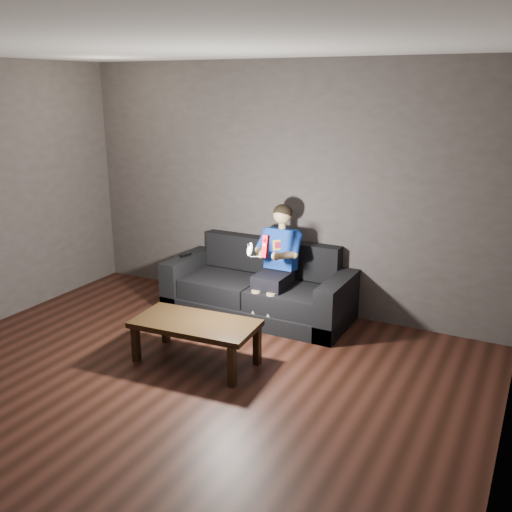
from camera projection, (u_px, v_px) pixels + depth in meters
The scene contains 9 objects.
floor at pixel (148, 407), 4.49m from camera, with size 5.00×5.00×0.00m, color black.
back_wall at pixel (284, 188), 6.22m from camera, with size 5.00×0.04×2.70m, color #3A3432.
ceiling at pixel (126, 42), 3.71m from camera, with size 5.00×5.00×0.02m, color silver.
sofa at pixel (260, 291), 6.26m from camera, with size 2.03×0.88×0.78m.
child at pixel (277, 256), 5.99m from camera, with size 0.49×0.60×1.20m.
wii_remote_red at pixel (265, 246), 5.49m from camera, with size 0.06×0.09×0.22m.
nunchuk_white at pixel (250, 249), 5.59m from camera, with size 0.08×0.10×0.15m.
wii_remote_black at pixel (186, 255), 6.52m from camera, with size 0.07×0.15×0.03m.
coffee_table at pixel (196, 327), 5.11m from camera, with size 1.15×0.64×0.40m.
Camera 1 is at (2.59, -3.11, 2.43)m, focal length 40.00 mm.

